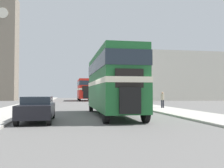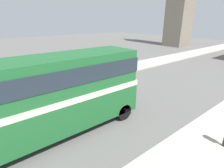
{
  "view_description": "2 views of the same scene",
  "coord_description": "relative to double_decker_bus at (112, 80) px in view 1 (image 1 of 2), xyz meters",
  "views": [
    {
      "loc": [
        -2.09,
        -15.27,
        1.64
      ],
      "look_at": [
        0.99,
        1.94,
        2.23
      ],
      "focal_mm": 40.0,
      "sensor_mm": 36.0,
      "label": 1
    },
    {
      "loc": [
        9.12,
        -0.47,
        5.9
      ],
      "look_at": [
        0.0,
        6.77,
        1.59
      ],
      "focal_mm": 28.0,
      "sensor_mm": 36.0,
      "label": 2
    }
  ],
  "objects": [
    {
      "name": "ground_plane",
      "position": [
        -0.99,
        -1.92,
        -2.53
      ],
      "size": [
        120.0,
        120.0,
        0.0
      ],
      "primitive_type": "plane",
      "color": "slate"
    },
    {
      "name": "sidewalk_right",
      "position": [
        5.76,
        -1.92,
        -2.47
      ],
      "size": [
        3.5,
        120.0,
        0.12
      ],
      "color": "#B7B2A8",
      "rests_on": "ground_plane"
    },
    {
      "name": "double_decker_bus",
      "position": [
        0.0,
        0.0,
        0.0
      ],
      "size": [
        2.47,
        10.28,
        4.26
      ],
      "color": "#1E602D",
      "rests_on": "ground_plane"
    },
    {
      "name": "bus_distant",
      "position": [
        0.22,
        31.92,
        -0.06
      ],
      "size": [
        2.49,
        9.31,
        4.15
      ],
      "color": "red",
      "rests_on": "ground_plane"
    },
    {
      "name": "car_parked_near",
      "position": [
        -4.74,
        -2.69,
        -1.79
      ],
      "size": [
        1.75,
        4.29,
        1.4
      ],
      "color": "black",
      "rests_on": "ground_plane"
    },
    {
      "name": "pedestrian_walking",
      "position": [
        6.17,
        6.18,
        -1.52
      ],
      "size": [
        0.32,
        0.32,
        1.58
      ],
      "color": "#282833",
      "rests_on": "sidewalk_right"
    },
    {
      "name": "bicycle_on_pavement",
      "position": [
        5.82,
        15.5,
        -2.04
      ],
      "size": [
        0.05,
        1.76,
        0.78
      ],
      "color": "black",
      "rests_on": "sidewalk_right"
    },
    {
      "name": "church_tower",
      "position": [
        -15.53,
        35.77,
        12.85
      ],
      "size": [
        4.81,
        4.81,
        30.11
      ],
      "color": "gray",
      "rests_on": "ground_plane"
    },
    {
      "name": "shop_building_block",
      "position": [
        19.63,
        33.12,
        2.37
      ],
      "size": [
        21.05,
        10.77,
        9.8
      ],
      "color": "beige",
      "rests_on": "ground_plane"
    }
  ]
}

